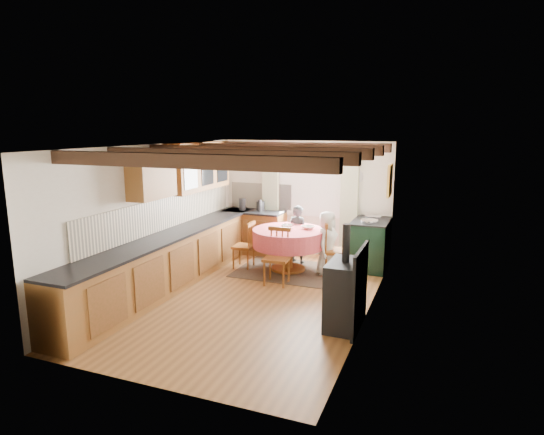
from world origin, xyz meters
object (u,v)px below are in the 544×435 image
at_px(dining_table, 288,250).
at_px(child_far, 298,234).
at_px(chair_right, 335,249).
at_px(chair_near, 277,257).
at_px(cup, 286,226).
at_px(cast_iron_stove, 345,277).
at_px(chair_left, 243,245).
at_px(aga_range, 370,243).
at_px(child_right, 327,243).

height_order(dining_table, child_far, child_far).
bearing_deg(chair_right, chair_near, 117.60).
relative_size(child_far, cup, 12.44).
bearing_deg(chair_near, cast_iron_stove, -44.67).
height_order(chair_left, aga_range, aga_range).
xyz_separation_m(dining_table, cup, (-0.08, 0.07, 0.45)).
height_order(dining_table, chair_right, chair_right).
bearing_deg(dining_table, chair_left, -174.16).
relative_size(chair_left, cast_iron_stove, 0.63).
relative_size(cast_iron_stove, cup, 15.30).
relative_size(chair_right, aga_range, 0.96).
xyz_separation_m(dining_table, chair_right, (0.87, 0.08, 0.09)).
bearing_deg(chair_left, chair_near, 52.19).
bearing_deg(cast_iron_stove, dining_table, 126.40).
bearing_deg(child_right, child_far, 62.09).
relative_size(chair_near, chair_right, 0.99).
bearing_deg(chair_near, cup, 95.75).
height_order(chair_near, cup, chair_near).
distance_m(chair_left, cast_iron_stove, 3.09).
distance_m(chair_near, child_right, 1.08).
bearing_deg(cast_iron_stove, aga_range, 92.23).
xyz_separation_m(aga_range, child_far, (-1.40, -0.19, 0.11)).
bearing_deg(child_far, aga_range, -156.00).
bearing_deg(chair_near, chair_left, 141.07).
relative_size(aga_range, cup, 11.06).
distance_m(chair_near, child_far, 1.36).
xyz_separation_m(chair_left, child_right, (1.60, 0.18, 0.14)).
height_order(chair_near, child_far, child_far).
distance_m(cast_iron_stove, child_far, 3.04).
height_order(chair_left, child_far, child_far).
distance_m(chair_left, chair_right, 1.76).
bearing_deg(chair_right, chair_left, 77.40).
distance_m(chair_right, child_right, 0.18).
bearing_deg(cast_iron_stove, child_far, 119.82).
distance_m(chair_near, chair_right, 1.17).
bearing_deg(child_far, chair_left, 54.12).
distance_m(chair_left, cup, 0.91).
bearing_deg(chair_near, child_right, 48.39).
relative_size(cast_iron_stove, child_right, 1.21).
bearing_deg(aga_range, chair_right, -127.03).
distance_m(chair_right, cup, 1.01).
bearing_deg(aga_range, chair_left, -158.97).
bearing_deg(child_right, dining_table, 104.09).
xyz_separation_m(chair_left, child_far, (0.88, 0.68, 0.13)).
relative_size(chair_left, aga_range, 0.87).
distance_m(cast_iron_stove, cup, 2.64).
distance_m(chair_near, cup, 0.91).
distance_m(chair_right, cast_iron_stove, 2.23).
height_order(aga_range, child_far, child_far).
distance_m(aga_range, cup, 1.68).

